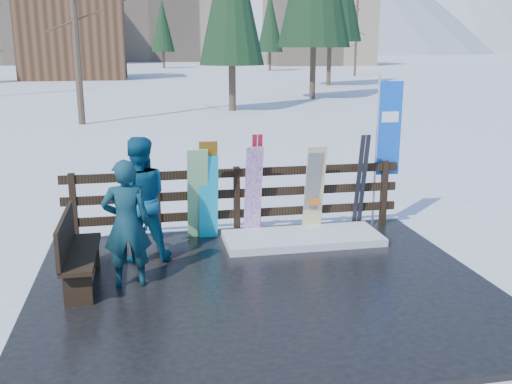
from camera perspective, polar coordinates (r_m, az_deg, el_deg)
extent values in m
plane|color=white|center=(7.63, 0.81, -9.90)|extent=(700.00, 700.00, 0.00)
cube|color=black|center=(7.62, 0.81, -9.62)|extent=(6.00, 5.00, 0.08)
cube|color=black|center=(9.42, -17.75, -1.64)|extent=(0.10, 0.10, 1.15)
cube|color=black|center=(9.35, -9.82, -1.27)|extent=(0.10, 0.10, 1.15)
cube|color=black|center=(9.46, -1.93, -0.88)|extent=(0.10, 0.10, 1.15)
cube|color=black|center=(9.74, 5.64, -0.49)|extent=(0.10, 0.10, 1.15)
cube|color=black|center=(10.19, 12.66, -0.12)|extent=(0.10, 0.10, 1.15)
cube|color=black|center=(9.52, -1.92, -2.19)|extent=(5.60, 0.05, 0.14)
cube|color=black|center=(9.43, -1.94, -0.15)|extent=(5.60, 0.05, 0.14)
cube|color=black|center=(9.34, -1.96, 1.93)|extent=(5.60, 0.05, 0.14)
cube|color=white|center=(9.25, 4.67, -4.61)|extent=(2.52, 1.00, 0.12)
cube|color=black|center=(7.78, -17.07, -5.88)|extent=(0.40, 1.50, 0.06)
cube|color=black|center=(7.30, -17.40, -9.14)|extent=(0.34, 0.06, 0.45)
cube|color=black|center=(8.41, -16.57, -5.94)|extent=(0.34, 0.06, 0.45)
cube|color=black|center=(7.71, -18.55, -4.04)|extent=(0.05, 1.50, 0.50)
cube|color=#12C8ED|center=(9.15, -4.76, -0.57)|extent=(0.30, 0.32, 1.42)
cube|color=white|center=(9.12, -5.88, -0.28)|extent=(0.32, 0.45, 1.53)
cube|color=#FF9F16|center=(9.12, -4.83, 0.13)|extent=(0.29, 0.42, 1.65)
cube|color=white|center=(9.24, -0.28, 0.00)|extent=(0.27, 0.36, 1.54)
cube|color=black|center=(9.49, 5.62, -0.08)|extent=(0.25, 0.31, 1.41)
cube|color=silver|center=(9.49, 5.85, 0.19)|extent=(0.32, 0.29, 1.50)
cube|color=maroon|center=(9.29, -0.22, 0.63)|extent=(0.07, 0.19, 1.71)
cube|color=maroon|center=(9.31, 0.32, 0.65)|extent=(0.07, 0.19, 1.71)
cube|color=black|center=(9.79, 10.20, 0.95)|extent=(0.08, 0.30, 1.66)
cube|color=black|center=(9.82, 10.69, 0.97)|extent=(0.08, 0.30, 1.66)
cylinder|color=silver|center=(10.01, 11.91, 3.92)|extent=(0.04, 0.04, 2.60)
cube|color=blue|center=(10.04, 13.19, 6.19)|extent=(0.42, 0.02, 1.60)
imported|color=#124A47|center=(7.51, -12.82, -3.12)|extent=(0.63, 0.42, 1.69)
imported|color=navy|center=(8.38, -11.63, -0.75)|extent=(0.93, 0.75, 1.83)
cube|color=tan|center=(118.75, -21.99, 16.11)|extent=(22.00, 14.00, 18.00)
cube|color=gray|center=(137.24, -8.39, 17.41)|extent=(26.00, 16.00, 22.00)
cube|color=tan|center=(106.63, 6.28, 16.26)|extent=(18.00, 12.00, 14.00)
cube|color=brown|center=(62.17, -17.76, 14.42)|extent=(10.00, 8.00, 8.00)
cone|color=black|center=(29.19, -2.46, 17.04)|extent=(3.27, 3.27, 9.09)
cylinder|color=#382B1E|center=(66.13, 9.99, 15.23)|extent=(0.28, 0.28, 8.96)
cone|color=black|center=(67.04, -15.66, 16.34)|extent=(4.43, 4.43, 12.30)
cone|color=black|center=(80.74, 1.40, 15.60)|extent=(3.62, 3.62, 10.05)
cone|color=black|center=(91.90, -9.31, 15.22)|extent=(3.56, 3.56, 9.88)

